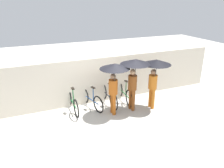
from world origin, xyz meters
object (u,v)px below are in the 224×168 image
at_px(pedestrian_center, 135,70).
at_px(pedestrian_trailing, 155,70).
at_px(parked_bicycle_2, 108,95).
at_px(parked_bicycle_3, 124,93).
at_px(parked_bicycle_0, 72,102).
at_px(parked_bicycle_1, 91,99).
at_px(pedestrian_leading, 114,74).

relative_size(pedestrian_center, pedestrian_trailing, 1.03).
relative_size(parked_bicycle_2, parked_bicycle_3, 1.04).
xyz_separation_m(parked_bicycle_0, parked_bicycle_2, (1.42, -0.02, 0.03)).
height_order(parked_bicycle_3, pedestrian_trailing, pedestrian_trailing).
xyz_separation_m(parked_bicycle_0, parked_bicycle_1, (0.71, -0.03, -0.01)).
distance_m(parked_bicycle_1, parked_bicycle_2, 0.71).
distance_m(parked_bicycle_0, parked_bicycle_1, 0.71).
xyz_separation_m(pedestrian_leading, pedestrian_center, (0.79, 0.02, 0.06)).
height_order(parked_bicycle_1, pedestrian_center, pedestrian_center).
distance_m(pedestrian_center, pedestrian_trailing, 0.78).
xyz_separation_m(parked_bicycle_3, pedestrian_center, (-0.04, -0.88, 1.24)).
bearing_deg(parked_bicycle_1, parked_bicycle_0, 74.27).
height_order(pedestrian_leading, pedestrian_trailing, pedestrian_trailing).
relative_size(parked_bicycle_2, pedestrian_center, 0.91).
relative_size(parked_bicycle_0, pedestrian_trailing, 0.90).
bearing_deg(pedestrian_leading, parked_bicycle_1, -54.68).
distance_m(parked_bicycle_1, parked_bicycle_3, 1.42).
bearing_deg(pedestrian_leading, pedestrian_trailing, 176.56).
xyz_separation_m(parked_bicycle_0, pedestrian_leading, (1.30, -0.91, 1.18)).
height_order(parked_bicycle_3, pedestrian_leading, pedestrian_leading).
relative_size(parked_bicycle_1, pedestrian_center, 0.83).
xyz_separation_m(parked_bicycle_2, pedestrian_center, (0.67, -0.87, 1.22)).
xyz_separation_m(parked_bicycle_2, pedestrian_trailing, (1.43, -1.02, 1.17)).
relative_size(pedestrian_leading, pedestrian_center, 0.97).
xyz_separation_m(parked_bicycle_1, pedestrian_leading, (0.59, -0.88, 1.19)).
bearing_deg(pedestrian_center, pedestrian_leading, -6.65).
bearing_deg(parked_bicycle_2, parked_bicycle_0, 88.97).
bearing_deg(pedestrian_leading, parked_bicycle_0, -33.52).
relative_size(parked_bicycle_1, parked_bicycle_3, 0.95).
height_order(pedestrian_leading, pedestrian_center, pedestrian_center).
bearing_deg(parked_bicycle_2, pedestrian_leading, 172.04).
height_order(parked_bicycle_2, pedestrian_trailing, pedestrian_trailing).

